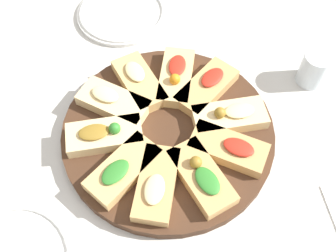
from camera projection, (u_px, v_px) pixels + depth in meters
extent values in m
plane|color=beige|center=(168.00, 136.00, 0.82)|extent=(3.00, 3.00, 0.00)
cylinder|color=#422819|center=(168.00, 133.00, 0.81)|extent=(0.44, 0.44, 0.03)
cube|color=#E5C689|center=(229.00, 117.00, 0.80)|extent=(0.11, 0.16, 0.03)
ellipsoid|color=beige|center=(240.00, 111.00, 0.79)|extent=(0.05, 0.07, 0.01)
sphere|color=olive|center=(220.00, 113.00, 0.78)|extent=(0.02, 0.02, 0.02)
cube|color=tan|center=(206.00, 88.00, 0.84)|extent=(0.12, 0.16, 0.03)
ellipsoid|color=red|center=(212.00, 77.00, 0.84)|extent=(0.06, 0.07, 0.01)
cube|color=#DBB775|center=(176.00, 77.00, 0.86)|extent=(0.16, 0.14, 0.03)
ellipsoid|color=red|center=(177.00, 65.00, 0.85)|extent=(0.07, 0.07, 0.01)
sphere|color=orange|center=(175.00, 79.00, 0.83)|extent=(0.02, 0.02, 0.02)
cube|color=tan|center=(140.00, 82.00, 0.85)|extent=(0.15, 0.07, 0.03)
ellipsoid|color=beige|center=(136.00, 71.00, 0.85)|extent=(0.06, 0.04, 0.01)
cube|color=#E5C689|center=(114.00, 102.00, 0.82)|extent=(0.16, 0.14, 0.03)
ellipsoid|color=beige|center=(105.00, 94.00, 0.81)|extent=(0.07, 0.06, 0.01)
cube|color=#E5C689|center=(105.00, 135.00, 0.78)|extent=(0.11, 0.16, 0.03)
ellipsoid|color=olive|center=(94.00, 132.00, 0.76)|extent=(0.05, 0.07, 0.01)
sphere|color=#2D7A28|center=(115.00, 128.00, 0.77)|extent=(0.02, 0.02, 0.02)
cube|color=tan|center=(123.00, 169.00, 0.74)|extent=(0.11, 0.16, 0.03)
ellipsoid|color=#2D7A28|center=(115.00, 172.00, 0.72)|extent=(0.06, 0.07, 0.01)
cube|color=tan|center=(157.00, 184.00, 0.72)|extent=(0.16, 0.15, 0.03)
ellipsoid|color=beige|center=(155.00, 189.00, 0.70)|extent=(0.07, 0.07, 0.01)
cube|color=tan|center=(202.00, 176.00, 0.73)|extent=(0.15, 0.07, 0.03)
ellipsoid|color=#2D7A28|center=(209.00, 180.00, 0.71)|extent=(0.06, 0.04, 0.01)
sphere|color=olive|center=(197.00, 162.00, 0.73)|extent=(0.02, 0.02, 0.02)
cube|color=tan|center=(228.00, 148.00, 0.76)|extent=(0.16, 0.14, 0.03)
ellipsoid|color=red|center=(239.00, 147.00, 0.75)|extent=(0.07, 0.07, 0.01)
cylinder|color=white|center=(122.00, 14.00, 1.02)|extent=(0.23, 0.23, 0.01)
torus|color=white|center=(122.00, 12.00, 1.01)|extent=(0.22, 0.22, 0.01)
cylinder|color=silver|center=(314.00, 69.00, 0.87)|extent=(0.06, 0.06, 0.08)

